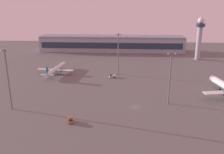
# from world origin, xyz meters

# --- Properties ---
(ground_plane) EXTENTS (416.00, 416.00, 0.00)m
(ground_plane) POSITION_xyz_m (0.00, 0.00, 0.00)
(ground_plane) COLOR #605E5B
(terminal_building) EXTENTS (153.62, 22.40, 16.40)m
(terminal_building) POSITION_xyz_m (-21.26, 145.91, 8.09)
(terminal_building) COLOR #9EA3AD
(terminal_building) RESTS_ON ground
(control_tower) EXTENTS (8.00, 8.00, 38.55)m
(control_tower) POSITION_xyz_m (61.07, 110.97, 22.27)
(control_tower) COLOR #A8A8B2
(control_tower) RESTS_ON ground
(airplane_taxiway_distant) EXTENTS (28.03, 35.94, 9.22)m
(airplane_taxiway_distant) POSITION_xyz_m (-58.12, 56.39, 3.48)
(airplane_taxiway_distant) COLOR silver
(airplane_taxiway_distant) RESTS_ON ground
(baggage_tractor) EXTENTS (3.19, 4.55, 2.25)m
(baggage_tractor) POSITION_xyz_m (-29.96, -19.09, 1.18)
(baggage_tractor) COLOR #D85919
(baggage_tractor) RESTS_ON ground
(maintenance_van) EXTENTS (4.50, 2.95, 2.25)m
(maintenance_van) POSITION_xyz_m (-15.12, 49.83, 1.18)
(maintenance_van) COLOR white
(maintenance_van) RESTS_ON ground
(apron_light_east) EXTENTS (4.80, 0.90, 31.00)m
(apron_light_east) POSITION_xyz_m (-63.18, -6.45, 17.40)
(apron_light_east) COLOR slate
(apron_light_east) RESTS_ON ground
(apron_light_central) EXTENTS (4.80, 0.90, 30.67)m
(apron_light_central) POSITION_xyz_m (-11.10, 57.76, 17.23)
(apron_light_central) COLOR slate
(apron_light_central) RESTS_ON ground
(apron_light_west) EXTENTS (4.80, 0.90, 27.97)m
(apron_light_west) POSITION_xyz_m (17.77, 5.10, 15.86)
(apron_light_west) COLOR slate
(apron_light_west) RESTS_ON ground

